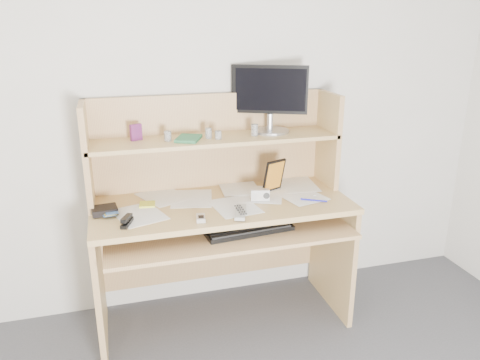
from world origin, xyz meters
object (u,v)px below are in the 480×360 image
object	(u,v)px
keyboard	(248,228)
tv_remote	(241,212)
game_case	(274,175)
monitor	(270,97)
desk	(219,206)

from	to	relation	value
keyboard	tv_remote	size ratio (longest dim) A/B	2.59
tv_remote	game_case	world-z (taller)	game_case
game_case	monitor	world-z (taller)	monitor
desk	monitor	world-z (taller)	monitor
keyboard	game_case	world-z (taller)	game_case
tv_remote	monitor	world-z (taller)	monitor
keyboard	tv_remote	xyz separation A→B (m)	(-0.04, -0.01, 0.10)
game_case	keyboard	bearing A→B (deg)	-154.23
game_case	monitor	distance (m)	0.45
keyboard	monitor	bearing A→B (deg)	52.76
monitor	tv_remote	bearing A→B (deg)	-100.71
keyboard	game_case	size ratio (longest dim) A/B	2.53
keyboard	tv_remote	distance (m)	0.11
keyboard	game_case	xyz separation A→B (m)	(0.23, 0.27, 0.18)
desk	monitor	distance (m)	0.69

